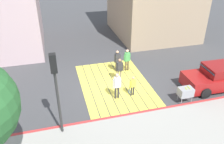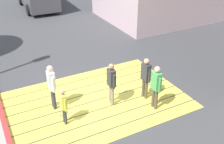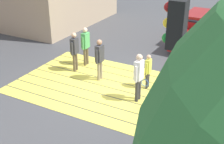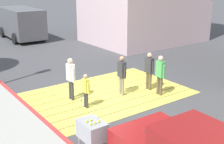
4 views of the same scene
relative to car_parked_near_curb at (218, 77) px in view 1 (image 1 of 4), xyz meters
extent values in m
plane|color=#424244|center=(2.00, 6.17, -0.73)|extent=(120.00, 120.00, 0.00)
cube|color=#EAD64C|center=(2.00, 4.25, -0.73)|extent=(6.40, 0.50, 0.01)
cube|color=#EAD64C|center=(2.00, 4.80, -0.73)|extent=(6.40, 0.50, 0.01)
cube|color=#EAD64C|center=(2.00, 5.35, -0.73)|extent=(6.40, 0.50, 0.01)
cube|color=#EAD64C|center=(2.00, 5.90, -0.73)|extent=(6.40, 0.50, 0.01)
cube|color=#EAD64C|center=(2.00, 6.45, -0.73)|extent=(6.40, 0.50, 0.01)
cube|color=#EAD64C|center=(2.00, 7.00, -0.73)|extent=(6.40, 0.50, 0.01)
cube|color=#EAD64C|center=(2.00, 7.55, -0.73)|extent=(6.40, 0.50, 0.01)
cube|color=#EAD64C|center=(2.00, 8.10, -0.73)|extent=(6.40, 0.50, 0.01)
cube|color=#BC3333|center=(-1.25, 6.17, -0.67)|extent=(0.16, 40.00, 0.13)
cube|color=maroon|center=(0.00, 0.03, -0.14)|extent=(1.93, 4.35, 0.80)
cube|color=maroon|center=(0.00, -0.12, 0.54)|extent=(1.59, 2.11, 0.60)
cube|color=#1E2833|center=(0.02, 0.80, 0.48)|extent=(1.49, 0.37, 0.49)
cylinder|color=black|center=(0.92, 1.33, -0.40)|extent=(0.24, 0.67, 0.66)
cylinder|color=black|center=(-0.84, 1.39, -0.40)|extent=(0.24, 0.67, 0.66)
cylinder|color=#2D2D2D|center=(-1.60, 9.86, 0.97)|extent=(0.12, 0.12, 3.40)
cube|color=black|center=(-1.60, 9.86, 3.09)|extent=(0.28, 0.28, 0.84)
sphere|color=maroon|center=(-1.44, 9.86, 3.37)|extent=(0.18, 0.18, 0.18)
sphere|color=yellow|center=(-1.44, 9.86, 3.10)|extent=(0.18, 0.18, 0.18)
sphere|color=#188429|center=(-1.44, 9.86, 2.83)|extent=(0.18, 0.18, 0.18)
cube|color=#99999E|center=(-0.90, 2.81, -0.03)|extent=(0.56, 0.80, 0.50)
cylinder|color=#99999E|center=(-0.68, 3.13, -0.51)|extent=(0.04, 0.04, 0.45)
cylinder|color=#99999E|center=(-1.12, 3.13, -0.51)|extent=(0.04, 0.04, 0.45)
cylinder|color=#99999E|center=(-0.68, 2.49, -0.51)|extent=(0.04, 0.04, 0.45)
cylinder|color=#99999E|center=(-1.12, 2.49, -0.51)|extent=(0.04, 0.04, 0.45)
sphere|color=#CCE033|center=(-1.02, 2.66, 0.25)|extent=(0.07, 0.07, 0.07)
sphere|color=#CCE033|center=(-0.90, 2.66, 0.25)|extent=(0.07, 0.07, 0.07)
sphere|color=#CCE033|center=(-0.78, 2.66, 0.25)|extent=(0.07, 0.07, 0.07)
sphere|color=#CCE033|center=(-1.02, 2.86, 0.25)|extent=(0.07, 0.07, 0.07)
sphere|color=#CCE033|center=(-0.90, 2.86, 0.25)|extent=(0.07, 0.07, 0.07)
cylinder|color=gray|center=(2.39, 5.84, -0.35)|extent=(0.11, 0.11, 0.77)
cylinder|color=gray|center=(2.38, 5.67, -0.35)|extent=(0.11, 0.11, 0.77)
cube|color=#333338|center=(2.39, 5.75, 0.35)|extent=(0.22, 0.34, 0.64)
sphere|color=#9E7051|center=(2.39, 5.75, 0.79)|extent=(0.20, 0.20, 0.20)
cylinder|color=#333338|center=(2.39, 5.95, 0.29)|extent=(0.08, 0.08, 0.54)
cylinder|color=#333338|center=(2.38, 5.56, 0.29)|extent=(0.08, 0.08, 0.54)
cylinder|color=#333338|center=(0.48, 6.57, -0.34)|extent=(0.12, 0.12, 0.80)
cylinder|color=#333338|center=(0.48, 6.40, -0.34)|extent=(0.12, 0.12, 0.80)
cube|color=white|center=(0.48, 6.48, 0.39)|extent=(0.22, 0.35, 0.66)
sphere|color=beige|center=(0.48, 6.48, 0.85)|extent=(0.21, 0.21, 0.21)
cylinder|color=white|center=(0.49, 6.69, 0.33)|extent=(0.09, 0.09, 0.56)
cylinder|color=white|center=(0.48, 6.28, 0.33)|extent=(0.09, 0.09, 0.56)
cylinder|color=brown|center=(3.66, 5.61, -0.35)|extent=(0.11, 0.11, 0.77)
cylinder|color=brown|center=(3.68, 5.45, -0.35)|extent=(0.11, 0.11, 0.77)
cube|color=#333338|center=(3.67, 5.53, 0.35)|extent=(0.24, 0.35, 0.64)
sphere|color=tan|center=(3.67, 5.53, 0.79)|extent=(0.20, 0.20, 0.20)
cylinder|color=#333338|center=(3.65, 5.73, 0.29)|extent=(0.08, 0.08, 0.54)
cylinder|color=#333338|center=(3.69, 5.33, 0.29)|extent=(0.08, 0.08, 0.54)
cylinder|color=brown|center=(3.61, 4.91, -0.34)|extent=(0.12, 0.12, 0.78)
cylinder|color=brown|center=(3.61, 4.74, -0.34)|extent=(0.12, 0.12, 0.78)
cube|color=#4CA559|center=(3.61, 4.83, 0.37)|extent=(0.22, 0.34, 0.65)
sphere|color=beige|center=(3.61, 4.83, 0.81)|extent=(0.20, 0.20, 0.20)
cylinder|color=#4CA559|center=(3.61, 5.03, 0.30)|extent=(0.08, 0.08, 0.55)
cylinder|color=#4CA559|center=(3.61, 4.63, 0.30)|extent=(0.08, 0.08, 0.55)
cylinder|color=#333338|center=(0.54, 5.56, -0.43)|extent=(0.09, 0.09, 0.61)
cylinder|color=#333338|center=(0.54, 5.43, -0.43)|extent=(0.09, 0.09, 0.61)
cube|color=#D8D84C|center=(0.54, 5.49, 0.13)|extent=(0.17, 0.27, 0.51)
sphere|color=tan|center=(0.54, 5.49, 0.48)|extent=(0.16, 0.16, 0.16)
cylinder|color=#D8D84C|center=(0.54, 5.66, 0.08)|extent=(0.07, 0.07, 0.43)
cylinder|color=#D8D84C|center=(0.55, 5.33, 0.08)|extent=(0.07, 0.07, 0.43)
cylinder|color=black|center=(0.57, 5.68, -0.21)|extent=(0.03, 0.03, 0.28)
torus|color=blue|center=(0.57, 5.68, -0.46)|extent=(0.28, 0.03, 0.28)
camera|label=1|loc=(-10.50, 9.78, 7.47)|focal=37.62mm
camera|label=2|loc=(-1.35, -1.34, 5.02)|focal=43.15mm
camera|label=3|loc=(-2.98, 14.72, 4.55)|focal=48.72mm
camera|label=4|loc=(-4.71, -3.33, 3.86)|focal=48.50mm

